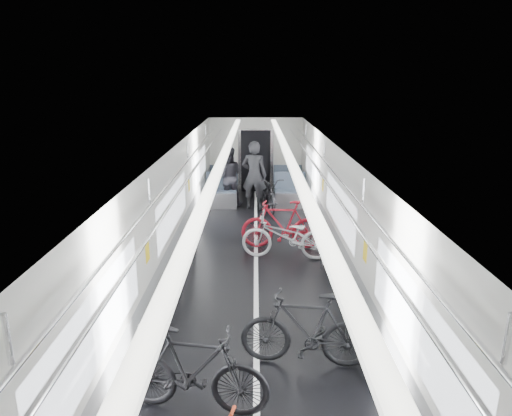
{
  "coord_description": "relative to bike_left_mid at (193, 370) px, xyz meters",
  "views": [
    {
      "loc": [
        -0.01,
        -7.75,
        3.6
      ],
      "look_at": [
        0.0,
        1.02,
        1.1
      ],
      "focal_mm": 32.0,
      "sensor_mm": 36.0,
      "label": 1
    }
  ],
  "objects": [
    {
      "name": "bike_aisle",
      "position": [
        1.08,
        8.23,
        -0.03
      ],
      "size": [
        0.9,
        1.91,
        0.97
      ],
      "primitive_type": "imported",
      "rotation": [
        0.0,
        0.0,
        0.14
      ],
      "color": "black",
      "rests_on": "floor"
    },
    {
      "name": "car_shell",
      "position": [
        0.7,
        5.21,
        0.61
      ],
      "size": [
        3.02,
        14.01,
        2.41
      ],
      "color": "black",
      "rests_on": "ground"
    },
    {
      "name": "bike_right_near",
      "position": [
        1.34,
        0.86,
        -0.01
      ],
      "size": [
        1.74,
        0.67,
        1.02
      ],
      "primitive_type": "imported",
      "rotation": [
        0.0,
        0.0,
        -1.69
      ],
      "color": "black",
      "rests_on": "floor"
    },
    {
      "name": "bike_right_mid",
      "position": [
        1.32,
        4.51,
        -0.03
      ],
      "size": [
        1.91,
        0.87,
        0.97
      ],
      "primitive_type": "imported",
      "rotation": [
        0.0,
        0.0,
        -1.7
      ],
      "color": "silver",
      "rests_on": "floor"
    },
    {
      "name": "person_standing",
      "position": [
        0.65,
        8.23,
        0.46
      ],
      "size": [
        0.79,
        0.61,
        1.95
      ],
      "primitive_type": "imported",
      "rotation": [
        0.0,
        0.0,
        2.93
      ],
      "color": "black",
      "rests_on": "floor"
    },
    {
      "name": "bike_left_mid",
      "position": [
        0.0,
        0.0,
        0.0
      ],
      "size": [
        1.78,
        0.78,
        1.03
      ],
      "primitive_type": "imported",
      "rotation": [
        0.0,
        0.0,
        1.39
      ],
      "color": "black",
      "rests_on": "floor"
    },
    {
      "name": "person_seated",
      "position": [
        -0.11,
        8.64,
        0.35
      ],
      "size": [
        0.93,
        0.78,
        1.73
      ],
      "primitive_type": "imported",
      "rotation": [
        0.0,
        0.0,
        3.3
      ],
      "color": "#26252C",
      "rests_on": "floor"
    },
    {
      "name": "bike_right_far",
      "position": [
        1.27,
        5.11,
        0.02
      ],
      "size": [
        1.83,
        0.62,
        1.08
      ],
      "primitive_type": "imported",
      "rotation": [
        0.0,
        0.0,
        -1.63
      ],
      "color": "maroon",
      "rests_on": "floor"
    }
  ]
}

